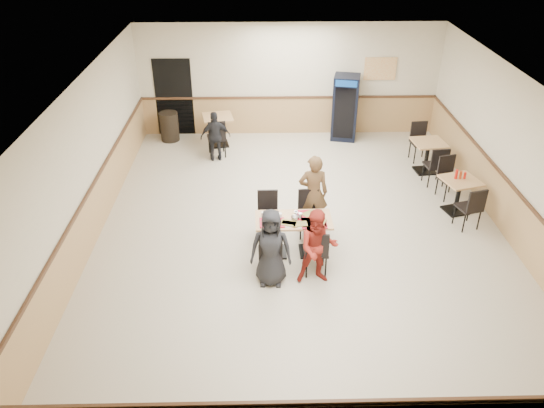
{
  "coord_description": "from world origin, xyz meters",
  "views": [
    {
      "loc": [
        -0.77,
        -8.82,
        5.82
      ],
      "look_at": [
        -0.58,
        -0.5,
        0.91
      ],
      "focal_mm": 35.0,
      "sensor_mm": 36.0,
      "label": 1
    }
  ],
  "objects_px": {
    "diner_woman_left": "(271,248)",
    "lone_diner": "(216,136)",
    "side_table_near": "(459,190)",
    "back_table": "(218,126)",
    "trash_bin": "(169,127)",
    "side_table_far": "(427,152)",
    "diner_man_opposite": "(313,193)",
    "diner_woman_right": "(318,247)",
    "pepsi_cooler": "(345,108)",
    "main_table": "(293,231)"
  },
  "relations": [
    {
      "from": "diner_woman_left",
      "to": "lone_diner",
      "type": "distance_m",
      "value": 5.04
    },
    {
      "from": "side_table_near",
      "to": "back_table",
      "type": "xyz_separation_m",
      "value": [
        -5.2,
        3.53,
        0.04
      ]
    },
    {
      "from": "back_table",
      "to": "trash_bin",
      "type": "height_order",
      "value": "back_table"
    },
    {
      "from": "lone_diner",
      "to": "side_table_near",
      "type": "relative_size",
      "value": 1.46
    },
    {
      "from": "diner_woman_left",
      "to": "side_table_far",
      "type": "distance_m",
      "value": 5.6
    },
    {
      "from": "diner_man_opposite",
      "to": "side_table_far",
      "type": "distance_m",
      "value": 3.82
    },
    {
      "from": "diner_woman_right",
      "to": "back_table",
      "type": "xyz_separation_m",
      "value": [
        -2.05,
        5.78,
        -0.16
      ]
    },
    {
      "from": "trash_bin",
      "to": "diner_man_opposite",
      "type": "bearing_deg",
      "value": -52.19
    },
    {
      "from": "back_table",
      "to": "pepsi_cooler",
      "type": "relative_size",
      "value": 0.5
    },
    {
      "from": "diner_man_opposite",
      "to": "lone_diner",
      "type": "distance_m",
      "value": 3.83
    },
    {
      "from": "main_table",
      "to": "diner_man_opposite",
      "type": "xyz_separation_m",
      "value": [
        0.43,
        0.84,
        0.31
      ]
    },
    {
      "from": "diner_woman_right",
      "to": "lone_diner",
      "type": "relative_size",
      "value": 1.11
    },
    {
      "from": "diner_man_opposite",
      "to": "trash_bin",
      "type": "distance_m",
      "value": 5.65
    },
    {
      "from": "diner_woman_right",
      "to": "back_table",
      "type": "distance_m",
      "value": 6.13
    },
    {
      "from": "pepsi_cooler",
      "to": "trash_bin",
      "type": "xyz_separation_m",
      "value": [
        -4.71,
        -0.04,
        -0.48
      ]
    },
    {
      "from": "diner_woman_left",
      "to": "lone_diner",
      "type": "height_order",
      "value": "diner_woman_left"
    },
    {
      "from": "diner_woman_left",
      "to": "back_table",
      "type": "distance_m",
      "value": 5.93
    },
    {
      "from": "lone_diner",
      "to": "trash_bin",
      "type": "distance_m",
      "value": 1.86
    },
    {
      "from": "main_table",
      "to": "back_table",
      "type": "bearing_deg",
      "value": 107.82
    },
    {
      "from": "diner_woman_left",
      "to": "diner_man_opposite",
      "type": "distance_m",
      "value": 1.89
    },
    {
      "from": "diner_man_opposite",
      "to": "side_table_near",
      "type": "xyz_separation_m",
      "value": [
        3.09,
        0.57,
        -0.3
      ]
    },
    {
      "from": "side_table_near",
      "to": "trash_bin",
      "type": "distance_m",
      "value": 7.61
    },
    {
      "from": "diner_man_opposite",
      "to": "side_table_near",
      "type": "distance_m",
      "value": 3.15
    },
    {
      "from": "diner_man_opposite",
      "to": "side_table_near",
      "type": "height_order",
      "value": "diner_man_opposite"
    },
    {
      "from": "main_table",
      "to": "back_table",
      "type": "relative_size",
      "value": 1.59
    },
    {
      "from": "diner_woman_left",
      "to": "back_table",
      "type": "relative_size",
      "value": 1.62
    },
    {
      "from": "side_table_far",
      "to": "back_table",
      "type": "height_order",
      "value": "back_table"
    },
    {
      "from": "side_table_near",
      "to": "trash_bin",
      "type": "xyz_separation_m",
      "value": [
        -6.54,
        3.88,
        -0.11
      ]
    },
    {
      "from": "pepsi_cooler",
      "to": "trash_bin",
      "type": "relative_size",
      "value": 2.22
    },
    {
      "from": "main_table",
      "to": "pepsi_cooler",
      "type": "distance_m",
      "value": 5.61
    },
    {
      "from": "diner_man_opposite",
      "to": "back_table",
      "type": "height_order",
      "value": "diner_man_opposite"
    },
    {
      "from": "diner_woman_left",
      "to": "trash_bin",
      "type": "xyz_separation_m",
      "value": [
        -2.6,
        6.14,
        -0.32
      ]
    },
    {
      "from": "side_table_far",
      "to": "trash_bin",
      "type": "height_order",
      "value": "trash_bin"
    },
    {
      "from": "lone_diner",
      "to": "back_table",
      "type": "relative_size",
      "value": 1.44
    },
    {
      "from": "main_table",
      "to": "back_table",
      "type": "xyz_separation_m",
      "value": [
        -1.69,
        4.95,
        0.04
      ]
    },
    {
      "from": "diner_man_opposite",
      "to": "side_table_far",
      "type": "relative_size",
      "value": 1.99
    },
    {
      "from": "side_table_far",
      "to": "trash_bin",
      "type": "xyz_separation_m",
      "value": [
        -6.4,
        2.03,
        -0.12
      ]
    },
    {
      "from": "side_table_far",
      "to": "back_table",
      "type": "relative_size",
      "value": 0.91
    },
    {
      "from": "lone_diner",
      "to": "back_table",
      "type": "distance_m",
      "value": 0.92
    },
    {
      "from": "back_table",
      "to": "side_table_near",
      "type": "bearing_deg",
      "value": -34.18
    },
    {
      "from": "diner_woman_right",
      "to": "pepsi_cooler",
      "type": "distance_m",
      "value": 6.31
    },
    {
      "from": "lone_diner",
      "to": "pepsi_cooler",
      "type": "xyz_separation_m",
      "value": [
        3.37,
        1.31,
        0.24
      ]
    },
    {
      "from": "diner_man_opposite",
      "to": "diner_woman_left",
      "type": "bearing_deg",
      "value": 62.46
    },
    {
      "from": "main_table",
      "to": "back_table",
      "type": "distance_m",
      "value": 5.23
    },
    {
      "from": "main_table",
      "to": "diner_woman_left",
      "type": "relative_size",
      "value": 0.98
    },
    {
      "from": "diner_woman_right",
      "to": "back_table",
      "type": "height_order",
      "value": "diner_woman_right"
    },
    {
      "from": "trash_bin",
      "to": "side_table_far",
      "type": "bearing_deg",
      "value": -17.58
    },
    {
      "from": "main_table",
      "to": "pepsi_cooler",
      "type": "relative_size",
      "value": 0.8
    },
    {
      "from": "main_table",
      "to": "diner_woman_left",
      "type": "bearing_deg",
      "value": -117.9
    },
    {
      "from": "diner_woman_left",
      "to": "diner_woman_right",
      "type": "height_order",
      "value": "diner_woman_left"
    }
  ]
}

